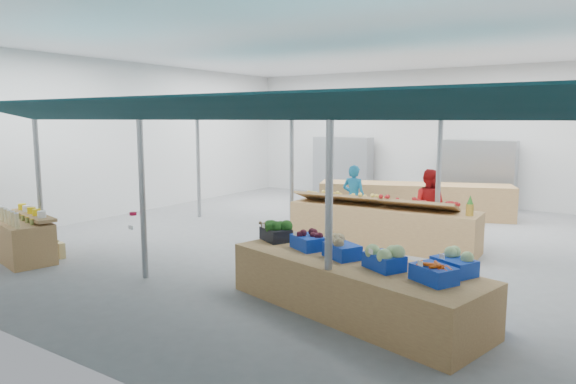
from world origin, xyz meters
name	(u,v)px	position (x,y,z in m)	size (l,w,h in m)	color
floor	(317,239)	(0.00, 0.00, 0.00)	(13.00, 13.00, 0.00)	slate
hall	(348,119)	(0.00, 1.44, 2.65)	(13.00, 13.00, 13.00)	silver
pole_grid	(305,165)	(0.75, -1.75, 1.81)	(10.00, 4.60, 3.00)	gray
awnings	(305,111)	(0.75, -1.75, 2.78)	(9.50, 7.08, 0.30)	#0B2B31
back_shelving_left	(343,167)	(-2.50, 6.00, 1.00)	(2.00, 0.50, 2.00)	#B23F33
back_shelving_right	(479,175)	(2.00, 6.00, 1.00)	(2.00, 0.50, 2.00)	#B23F33
bottle_shelf	(23,238)	(-3.80, -4.50, 0.42)	(1.82, 1.36, 1.03)	#966741
veg_counter	(353,286)	(2.59, -3.47, 0.36)	(3.72, 1.24, 0.72)	#966741
fruit_counter	(382,226)	(1.44, 0.21, 0.42)	(3.91, 0.93, 0.84)	#966741
far_counter	(414,200)	(0.88, 3.70, 0.45)	(5.06, 1.01, 0.91)	#966741
crate_stack	(484,309)	(4.24, -3.10, 0.27)	(0.45, 0.32, 0.54)	#0F34A9
vendor_left	(354,198)	(0.24, 1.31, 0.78)	(0.57, 0.37, 1.57)	#186C9D
vendor_right	(428,205)	(2.04, 1.31, 0.78)	(0.76, 0.59, 1.57)	red
crate_broccoli	(276,231)	(1.04, -3.08, 0.88)	(0.61, 0.54, 0.35)	black
crate_beets	(308,240)	(1.74, -3.26, 0.86)	(0.61, 0.54, 0.29)	#0F34A9
crate_celeriac	(342,248)	(2.39, -3.42, 0.87)	(0.61, 0.54, 0.31)	#0F34A9
crate_cabbage	(384,257)	(3.10, -3.59, 0.88)	(0.61, 0.54, 0.35)	#0F34A9
crate_carrots	(434,273)	(3.80, -3.77, 0.84)	(0.61, 0.54, 0.29)	#0F34A9
sparrow	(263,225)	(0.85, -3.17, 0.97)	(0.12, 0.09, 0.11)	brown
pole_ribbon	(133,215)	(-1.10, -4.13, 1.08)	(0.12, 0.12, 0.28)	#BB0C30
apple_heap_yellow	(340,196)	(0.51, 0.08, 1.00)	(1.94, 0.83, 0.27)	#997247
apple_heap_red	(419,203)	(2.24, 0.14, 1.00)	(1.54, 0.80, 0.27)	#997247
pineapple	(470,206)	(3.22, 0.18, 1.02)	(0.14, 0.14, 0.39)	#8C6019
crate_extra	(454,263)	(3.91, -3.32, 0.87)	(0.60, 0.54, 0.32)	#0F34A9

